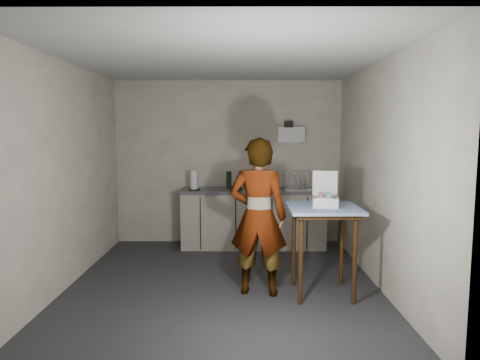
{
  "coord_description": "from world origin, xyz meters",
  "views": [
    {
      "loc": [
        0.21,
        -4.87,
        1.8
      ],
      "look_at": [
        0.2,
        0.45,
        1.19
      ],
      "focal_mm": 32.0,
      "sensor_mm": 36.0,
      "label": 1
    }
  ],
  "objects_px": {
    "soda_can": "(255,184)",
    "soap_bottle": "(239,181)",
    "dark_bottle": "(229,180)",
    "side_table": "(323,218)",
    "bakery_box": "(325,199)",
    "paper_towel": "(194,181)",
    "dish_rack": "(297,185)",
    "standing_man": "(258,217)",
    "kitchen_counter": "(253,220)"
  },
  "relations": [
    {
      "from": "soda_can",
      "to": "soap_bottle",
      "type": "bearing_deg",
      "value": -156.63
    },
    {
      "from": "soda_can",
      "to": "dark_bottle",
      "type": "distance_m",
      "value": 0.42
    },
    {
      "from": "side_table",
      "to": "soda_can",
      "type": "height_order",
      "value": "soda_can"
    },
    {
      "from": "side_table",
      "to": "bakery_box",
      "type": "distance_m",
      "value": 0.21
    },
    {
      "from": "soda_can",
      "to": "paper_towel",
      "type": "distance_m",
      "value": 0.95
    },
    {
      "from": "paper_towel",
      "to": "dish_rack",
      "type": "bearing_deg",
      "value": 2.0
    },
    {
      "from": "paper_towel",
      "to": "bakery_box",
      "type": "bearing_deg",
      "value": -48.91
    },
    {
      "from": "bakery_box",
      "to": "dark_bottle",
      "type": "bearing_deg",
      "value": 127.33
    },
    {
      "from": "side_table",
      "to": "standing_man",
      "type": "xyz_separation_m",
      "value": [
        -0.71,
        0.02,
        0.01
      ]
    },
    {
      "from": "kitchen_counter",
      "to": "dark_bottle",
      "type": "height_order",
      "value": "dark_bottle"
    },
    {
      "from": "soap_bottle",
      "to": "paper_towel",
      "type": "height_order",
      "value": "paper_towel"
    },
    {
      "from": "soap_bottle",
      "to": "dish_rack",
      "type": "height_order",
      "value": "dish_rack"
    },
    {
      "from": "side_table",
      "to": "paper_towel",
      "type": "xyz_separation_m",
      "value": [
        -1.62,
        1.88,
        0.19
      ]
    },
    {
      "from": "soap_bottle",
      "to": "dish_rack",
      "type": "xyz_separation_m",
      "value": [
        0.9,
        0.03,
        -0.07
      ]
    },
    {
      "from": "soda_can",
      "to": "side_table",
      "type": "bearing_deg",
      "value": -71.41
    },
    {
      "from": "kitchen_counter",
      "to": "standing_man",
      "type": "bearing_deg",
      "value": -90.03
    },
    {
      "from": "standing_man",
      "to": "soap_bottle",
      "type": "height_order",
      "value": "standing_man"
    },
    {
      "from": "soap_bottle",
      "to": "bakery_box",
      "type": "height_order",
      "value": "bakery_box"
    },
    {
      "from": "standing_man",
      "to": "soda_can",
      "type": "bearing_deg",
      "value": -82.16
    },
    {
      "from": "soap_bottle",
      "to": "paper_towel",
      "type": "bearing_deg",
      "value": -178.01
    },
    {
      "from": "dish_rack",
      "to": "kitchen_counter",
      "type": "bearing_deg",
      "value": 175.95
    },
    {
      "from": "standing_man",
      "to": "bakery_box",
      "type": "distance_m",
      "value": 0.75
    },
    {
      "from": "dark_bottle",
      "to": "kitchen_counter",
      "type": "bearing_deg",
      "value": -7.87
    },
    {
      "from": "side_table",
      "to": "standing_man",
      "type": "bearing_deg",
      "value": 177.66
    },
    {
      "from": "side_table",
      "to": "soap_bottle",
      "type": "bearing_deg",
      "value": 115.66
    },
    {
      "from": "soda_can",
      "to": "bakery_box",
      "type": "xyz_separation_m",
      "value": [
        0.69,
        -2.0,
        0.09
      ]
    },
    {
      "from": "dark_bottle",
      "to": "bakery_box",
      "type": "xyz_separation_m",
      "value": [
        1.11,
        -2.03,
        0.03
      ]
    },
    {
      "from": "soap_bottle",
      "to": "standing_man",
      "type": "bearing_deg",
      "value": -83.28
    },
    {
      "from": "soap_bottle",
      "to": "dark_bottle",
      "type": "distance_m",
      "value": 0.21
    },
    {
      "from": "paper_towel",
      "to": "dark_bottle",
      "type": "bearing_deg",
      "value": 16.51
    },
    {
      "from": "bakery_box",
      "to": "standing_man",
      "type": "bearing_deg",
      "value": -172.59
    },
    {
      "from": "standing_man",
      "to": "paper_towel",
      "type": "distance_m",
      "value": 2.07
    },
    {
      "from": "kitchen_counter",
      "to": "side_table",
      "type": "height_order",
      "value": "side_table"
    },
    {
      "from": "soda_can",
      "to": "standing_man",
      "type": "bearing_deg",
      "value": -90.94
    },
    {
      "from": "standing_man",
      "to": "paper_towel",
      "type": "xyz_separation_m",
      "value": [
        -0.91,
        1.85,
        0.19
      ]
    },
    {
      "from": "soap_bottle",
      "to": "bakery_box",
      "type": "bearing_deg",
      "value": -63.46
    },
    {
      "from": "soap_bottle",
      "to": "bakery_box",
      "type": "relative_size",
      "value": 0.73
    },
    {
      "from": "side_table",
      "to": "paper_towel",
      "type": "bearing_deg",
      "value": 130.29
    },
    {
      "from": "standing_man",
      "to": "soda_can",
      "type": "xyz_separation_m",
      "value": [
        0.03,
        1.99,
        0.11
      ]
    },
    {
      "from": "kitchen_counter",
      "to": "soap_bottle",
      "type": "relative_size",
      "value": 8.07
    },
    {
      "from": "dark_bottle",
      "to": "paper_towel",
      "type": "relative_size",
      "value": 0.89
    },
    {
      "from": "dark_bottle",
      "to": "paper_towel",
      "type": "height_order",
      "value": "paper_towel"
    },
    {
      "from": "standing_man",
      "to": "bakery_box",
      "type": "height_order",
      "value": "standing_man"
    },
    {
      "from": "soap_bottle",
      "to": "dish_rack",
      "type": "bearing_deg",
      "value": 2.01
    },
    {
      "from": "standing_man",
      "to": "bakery_box",
      "type": "bearing_deg",
      "value": -172.54
    },
    {
      "from": "kitchen_counter",
      "to": "soda_can",
      "type": "relative_size",
      "value": 16.13
    },
    {
      "from": "kitchen_counter",
      "to": "soda_can",
      "type": "distance_m",
      "value": 0.55
    },
    {
      "from": "dark_bottle",
      "to": "soap_bottle",
      "type": "bearing_deg",
      "value": -39.81
    },
    {
      "from": "paper_towel",
      "to": "soap_bottle",
      "type": "bearing_deg",
      "value": 1.99
    },
    {
      "from": "side_table",
      "to": "kitchen_counter",
      "type": "bearing_deg",
      "value": 109.26
    }
  ]
}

